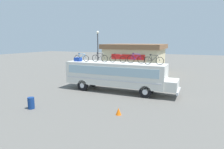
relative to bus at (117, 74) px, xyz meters
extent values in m
plane|color=#605E59|center=(-0.21, 0.00, -1.75)|extent=(120.00, 120.00, 0.00)
cube|color=silver|center=(-0.21, 0.00, 0.06)|extent=(9.98, 2.43, 2.18)
cube|color=silver|center=(5.30, 0.00, -0.60)|extent=(1.04, 2.24, 0.87)
cube|color=#99B7C6|center=(-0.21, -1.23, 0.47)|extent=(9.18, 0.04, 0.78)
cube|color=#99B7C6|center=(-0.21, 1.23, 0.47)|extent=(9.18, 0.04, 0.78)
cube|color=silver|center=(-0.21, -1.23, -0.38)|extent=(9.58, 0.03, 0.12)
cube|color=silver|center=(-0.21, 1.23, -0.38)|extent=(9.58, 0.03, 0.12)
cube|color=silver|center=(5.88, 0.00, -1.11)|extent=(0.16, 2.31, 0.24)
cylinder|color=black|center=(3.19, -1.08, -1.20)|extent=(1.10, 0.28, 1.10)
cylinder|color=silver|center=(3.19, -1.08, -1.20)|extent=(0.49, 0.30, 0.49)
cylinder|color=black|center=(3.19, 1.08, -1.20)|extent=(1.10, 0.28, 1.10)
cylinder|color=silver|center=(3.19, 1.08, -1.20)|extent=(0.49, 0.30, 0.49)
cylinder|color=black|center=(-3.30, -1.08, -1.20)|extent=(1.10, 0.28, 1.10)
cylinder|color=silver|center=(-3.30, -1.08, -1.20)|extent=(0.49, 0.30, 0.49)
cylinder|color=black|center=(-3.30, 1.08, -1.20)|extent=(1.10, 0.28, 1.10)
cylinder|color=silver|center=(-3.30, 1.08, -1.20)|extent=(0.49, 0.30, 0.49)
cube|color=#193899|center=(-4.31, -0.27, 1.34)|extent=(0.69, 0.56, 0.38)
torus|color=black|center=(-4.33, -0.38, 1.48)|extent=(0.66, 0.04, 0.66)
torus|color=black|center=(-3.26, -0.38, 1.48)|extent=(0.66, 0.04, 0.66)
cylinder|color=#197FDB|center=(-4.01, -0.38, 1.72)|extent=(0.21, 0.04, 0.47)
cylinder|color=#197FDB|center=(-3.68, -0.38, 1.71)|extent=(0.50, 0.04, 0.45)
cylinder|color=#197FDB|center=(-3.77, -0.38, 1.94)|extent=(0.65, 0.04, 0.07)
cylinder|color=#197FDB|center=(-4.12, -0.38, 1.49)|extent=(0.41, 0.03, 0.05)
cylinder|color=#197FDB|center=(-4.21, -0.38, 1.71)|extent=(0.26, 0.03, 0.49)
cylinder|color=#197FDB|center=(-3.35, -0.38, 1.70)|extent=(0.22, 0.03, 0.46)
cylinder|color=silver|center=(-3.45, -0.38, 1.97)|extent=(0.03, 0.44, 0.03)
ellipsoid|color=black|center=(-4.09, -0.38, 1.99)|extent=(0.20, 0.08, 0.06)
torus|color=black|center=(-2.38, -0.02, 1.51)|extent=(0.71, 0.04, 0.71)
torus|color=black|center=(-1.33, -0.02, 1.51)|extent=(0.71, 0.04, 0.71)
cylinder|color=black|center=(-2.07, -0.02, 1.77)|extent=(0.20, 0.04, 0.51)
cylinder|color=black|center=(-1.75, -0.02, 1.76)|extent=(0.49, 0.04, 0.49)
cylinder|color=black|center=(-1.83, -0.02, 2.01)|extent=(0.63, 0.04, 0.07)
cylinder|color=black|center=(-2.18, -0.02, 1.52)|extent=(0.40, 0.03, 0.05)
cylinder|color=black|center=(-2.26, -0.02, 1.76)|extent=(0.26, 0.03, 0.53)
cylinder|color=black|center=(-1.43, -0.02, 1.75)|extent=(0.22, 0.03, 0.50)
cylinder|color=silver|center=(-1.52, -0.02, 2.04)|extent=(0.03, 0.44, 0.03)
ellipsoid|color=black|center=(-2.15, -0.02, 2.06)|extent=(0.20, 0.08, 0.06)
torus|color=black|center=(-0.53, 0.17, 1.47)|extent=(0.65, 0.04, 0.65)
torus|color=black|center=(0.57, 0.17, 1.47)|extent=(0.65, 0.04, 0.65)
cylinder|color=red|center=(-0.20, 0.17, 1.72)|extent=(0.21, 0.04, 0.47)
cylinder|color=red|center=(0.13, 0.17, 1.71)|extent=(0.51, 0.04, 0.45)
cylinder|color=red|center=(0.04, 0.17, 1.93)|extent=(0.66, 0.04, 0.07)
cylinder|color=red|center=(-0.32, 0.17, 1.48)|extent=(0.42, 0.03, 0.05)
cylinder|color=red|center=(-0.41, 0.17, 1.71)|extent=(0.27, 0.03, 0.49)
cylinder|color=red|center=(0.47, 0.17, 1.70)|extent=(0.23, 0.03, 0.45)
cylinder|color=silver|center=(0.37, 0.17, 1.97)|extent=(0.03, 0.44, 0.03)
ellipsoid|color=black|center=(-0.28, 0.17, 1.99)|extent=(0.20, 0.08, 0.06)
torus|color=black|center=(1.32, 0.30, 1.52)|extent=(0.74, 0.04, 0.74)
torus|color=black|center=(2.36, 0.30, 1.52)|extent=(0.74, 0.04, 0.74)
cylinder|color=purple|center=(1.64, 0.30, 1.80)|extent=(0.20, 0.04, 0.53)
cylinder|color=purple|center=(1.95, 0.30, 1.78)|extent=(0.48, 0.04, 0.51)
cylinder|color=purple|center=(1.86, 0.30, 2.04)|extent=(0.62, 0.04, 0.07)
cylinder|color=purple|center=(1.52, 0.30, 1.53)|extent=(0.39, 0.03, 0.05)
cylinder|color=purple|center=(1.44, 0.30, 1.79)|extent=(0.25, 0.03, 0.55)
cylinder|color=purple|center=(2.27, 0.30, 1.77)|extent=(0.22, 0.03, 0.52)
cylinder|color=silver|center=(2.17, 0.30, 2.08)|extent=(0.03, 0.44, 0.03)
ellipsoid|color=black|center=(1.55, 0.30, 2.10)|extent=(0.20, 0.08, 0.06)
torus|color=black|center=(3.09, -0.15, 1.50)|extent=(0.71, 0.04, 0.71)
torus|color=black|center=(4.18, -0.15, 1.50)|extent=(0.71, 0.04, 0.71)
cylinder|color=black|center=(3.42, -0.15, 1.77)|extent=(0.21, 0.04, 0.51)
cylinder|color=black|center=(3.75, -0.15, 1.75)|extent=(0.50, 0.04, 0.49)
cylinder|color=black|center=(3.66, -0.15, 2.00)|extent=(0.65, 0.04, 0.07)
cylinder|color=black|center=(3.30, -0.15, 1.51)|extent=(0.41, 0.03, 0.05)
cylinder|color=black|center=(3.21, -0.15, 1.76)|extent=(0.27, 0.03, 0.53)
cylinder|color=black|center=(4.08, -0.15, 1.74)|extent=(0.23, 0.03, 0.49)
cylinder|color=silver|center=(3.98, -0.15, 2.03)|extent=(0.03, 0.44, 0.03)
ellipsoid|color=black|center=(3.33, -0.15, 2.06)|extent=(0.20, 0.08, 0.06)
cube|color=beige|center=(-2.05, 12.77, 0.14)|extent=(8.40, 7.10, 3.79)
cube|color=brown|center=(-2.05, 12.77, 2.40)|extent=(9.08, 7.67, 0.72)
cube|color=red|center=(-2.05, 9.12, 0.98)|extent=(5.04, 0.16, 0.70)
cylinder|color=navy|center=(-3.92, -7.29, -1.31)|extent=(0.48, 0.48, 0.87)
cone|color=orange|center=(2.52, -5.83, -1.50)|extent=(0.40, 0.40, 0.49)
cylinder|color=#38383D|center=(-4.64, 4.86, 1.24)|extent=(0.14, 0.14, 5.97)
sphere|color=#F2EDCC|center=(-4.64, 4.86, 4.32)|extent=(0.34, 0.34, 0.34)
camera|label=1|loc=(7.29, -17.81, 3.27)|focal=31.64mm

